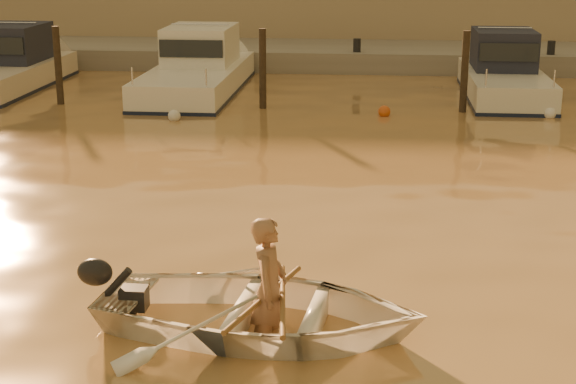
# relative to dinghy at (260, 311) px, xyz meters

# --- Properties ---
(ground_plane) EXTENTS (160.00, 160.00, 0.00)m
(ground_plane) POSITION_rel_dinghy_xyz_m (-1.46, -0.81, -0.26)
(ground_plane) COLOR #98663D
(ground_plane) RESTS_ON ground
(dinghy) EXTENTS (3.90, 2.96, 0.76)m
(dinghy) POSITION_rel_dinghy_xyz_m (0.00, 0.00, 0.00)
(dinghy) COLOR white
(dinghy) RESTS_ON ground_plane
(person) EXTENTS (0.45, 0.64, 1.65)m
(person) POSITION_rel_dinghy_xyz_m (0.10, -0.01, 0.26)
(person) COLOR #916648
(person) RESTS_ON dinghy
(outboard_motor) EXTENTS (0.94, 0.49, 0.70)m
(outboard_motor) POSITION_rel_dinghy_xyz_m (-1.49, 0.15, 0.02)
(outboard_motor) COLOR black
(outboard_motor) RESTS_ON dinghy
(oar_port) EXTENTS (0.29, 2.09, 0.13)m
(oar_port) POSITION_rel_dinghy_xyz_m (0.25, -0.02, 0.16)
(oar_port) COLOR brown
(oar_port) RESTS_ON dinghy
(oar_starboard) EXTENTS (0.63, 2.04, 0.13)m
(oar_starboard) POSITION_rel_dinghy_xyz_m (0.05, -0.00, 0.16)
(oar_starboard) COLOR brown
(oar_starboard) RESTS_ON dinghy
(moored_boat_1) EXTENTS (2.26, 6.73, 1.75)m
(moored_boat_1) POSITION_rel_dinghy_xyz_m (-9.38, 15.19, 0.37)
(moored_boat_1) COLOR beige
(moored_boat_1) RESTS_ON ground_plane
(moored_boat_2) EXTENTS (2.28, 7.63, 1.75)m
(moored_boat_2) POSITION_rel_dinghy_xyz_m (-3.81, 15.19, 0.37)
(moored_boat_2) COLOR white
(moored_boat_2) RESTS_ON ground_plane
(moored_boat_4) EXTENTS (2.00, 6.26, 1.75)m
(moored_boat_4) POSITION_rel_dinghy_xyz_m (4.62, 15.19, 0.37)
(moored_boat_4) COLOR silver
(moored_boat_4) RESTS_ON ground_plane
(piling_1) EXTENTS (0.18, 0.18, 2.20)m
(piling_1) POSITION_rel_dinghy_xyz_m (-6.96, 12.99, 0.64)
(piling_1) COLOR #2D2319
(piling_1) RESTS_ON ground_plane
(piling_2) EXTENTS (0.18, 0.18, 2.20)m
(piling_2) POSITION_rel_dinghy_xyz_m (-1.66, 12.99, 0.64)
(piling_2) COLOR #2D2319
(piling_2) RESTS_ON ground_plane
(piling_3) EXTENTS (0.18, 0.18, 2.20)m
(piling_3) POSITION_rel_dinghy_xyz_m (3.34, 12.99, 0.64)
(piling_3) COLOR #2D2319
(piling_3) RESTS_ON ground_plane
(fender_c) EXTENTS (0.30, 0.30, 0.30)m
(fender_c) POSITION_rel_dinghy_xyz_m (-3.56, 11.28, -0.16)
(fender_c) COLOR silver
(fender_c) RESTS_ON ground_plane
(fender_d) EXTENTS (0.30, 0.30, 0.30)m
(fender_d) POSITION_rel_dinghy_xyz_m (1.40, 12.32, -0.16)
(fender_d) COLOR #C44E17
(fender_d) RESTS_ON ground_plane
(fender_e) EXTENTS (0.30, 0.30, 0.30)m
(fender_e) POSITION_rel_dinghy_xyz_m (5.37, 12.50, -0.16)
(fender_e) COLOR white
(fender_e) RESTS_ON ground_plane
(quay) EXTENTS (52.00, 4.00, 1.00)m
(quay) POSITION_rel_dinghy_xyz_m (-1.46, 20.69, -0.11)
(quay) COLOR gray
(quay) RESTS_ON ground_plane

